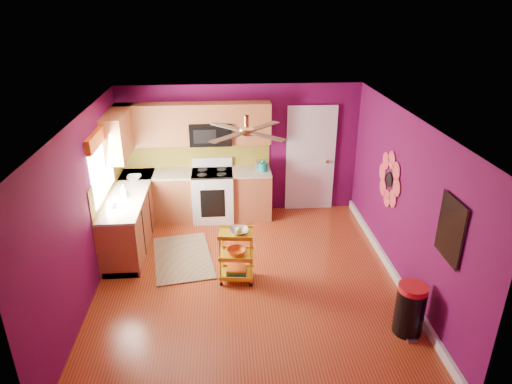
{
  "coord_description": "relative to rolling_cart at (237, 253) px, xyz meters",
  "views": [
    {
      "loc": [
        -0.31,
        -5.78,
        4.01
      ],
      "look_at": [
        0.14,
        0.4,
        1.29
      ],
      "focal_mm": 32.0,
      "sensor_mm": 36.0,
      "label": 1
    }
  ],
  "objects": [
    {
      "name": "soap_bottle_a",
      "position": [
        -1.79,
        1.1,
        0.56
      ],
      "size": [
        0.08,
        0.08,
        0.18
      ],
      "primitive_type": "imported",
      "color": "#EA3F72",
      "rests_on": "lower_cabinets"
    },
    {
      "name": "upper_cabinetry",
      "position": [
        -1.07,
        2.13,
        1.33
      ],
      "size": [
        2.8,
        2.3,
        1.26
      ],
      "color": "brown",
      "rests_on": "ground"
    },
    {
      "name": "rolling_cart",
      "position": [
        0.0,
        0.0,
        0.0
      ],
      "size": [
        0.54,
        0.42,
        0.91
      ],
      "color": "gold",
      "rests_on": "ground"
    },
    {
      "name": "toaster",
      "position": [
        0.56,
        2.21,
        0.56
      ],
      "size": [
        0.22,
        0.15,
        0.18
      ],
      "primitive_type": "cube",
      "color": "beige",
      "rests_on": "lower_cabinets"
    },
    {
      "name": "electric_range",
      "position": [
        -0.38,
        2.13,
        0.02
      ],
      "size": [
        0.76,
        0.66,
        1.13
      ],
      "color": "white",
      "rests_on": "ground"
    },
    {
      "name": "lower_cabinets",
      "position": [
        -1.18,
        1.78,
        -0.03
      ],
      "size": [
        2.81,
        2.31,
        0.94
      ],
      "color": "brown",
      "rests_on": "ground"
    },
    {
      "name": "soap_bottle_b",
      "position": [
        -1.83,
        1.26,
        0.56
      ],
      "size": [
        0.13,
        0.13,
        0.16
      ],
      "primitive_type": "imported",
      "color": "white",
      "rests_on": "lower_cabinets"
    },
    {
      "name": "room_envelope",
      "position": [
        0.2,
        -0.04,
        1.17
      ],
      "size": [
        4.54,
        5.04,
        2.52
      ],
      "color": "#570A41",
      "rests_on": "ground"
    },
    {
      "name": "counter_dish",
      "position": [
        -1.77,
        1.9,
        0.5
      ],
      "size": [
        0.25,
        0.25,
        0.06
      ],
      "primitive_type": "imported",
      "color": "white",
      "rests_on": "lower_cabinets"
    },
    {
      "name": "left_window",
      "position": [
        -2.05,
        1.01,
        1.27
      ],
      "size": [
        0.08,
        1.35,
        1.08
      ],
      "color": "white",
      "rests_on": "ground"
    },
    {
      "name": "ceiling_fan",
      "position": [
        0.17,
        0.16,
        1.82
      ],
      "size": [
        1.01,
        1.01,
        0.26
      ],
      "color": "#BF8C3F",
      "rests_on": "ground"
    },
    {
      "name": "counter_cup",
      "position": [
        -1.9,
        0.71,
        0.52
      ],
      "size": [
        0.12,
        0.12,
        0.09
      ],
      "primitive_type": "imported",
      "color": "white",
      "rests_on": "lower_cabinets"
    },
    {
      "name": "ground",
      "position": [
        0.17,
        -0.04,
        -0.47
      ],
      "size": [
        5.0,
        5.0,
        0.0
      ],
      "primitive_type": "plane",
      "color": "maroon",
      "rests_on": "ground"
    },
    {
      "name": "teal_kettle",
      "position": [
        0.57,
        2.14,
        0.56
      ],
      "size": [
        0.18,
        0.18,
        0.21
      ],
      "color": "#128780",
      "rests_on": "lower_cabinets"
    },
    {
      "name": "right_wall_art",
      "position": [
        2.4,
        -0.38,
        0.98
      ],
      "size": [
        0.04,
        2.74,
        1.04
      ],
      "color": "black",
      "rests_on": "ground"
    },
    {
      "name": "trash_can",
      "position": [
        2.14,
        -1.31,
        -0.12
      ],
      "size": [
        0.38,
        0.41,
        0.7
      ],
      "color": "black",
      "rests_on": "ground"
    },
    {
      "name": "shag_rug",
      "position": [
        -0.87,
        0.69,
        -0.45
      ],
      "size": [
        1.13,
        1.6,
        0.02
      ],
      "primitive_type": "cube",
      "rotation": [
        0.0,
        0.0,
        0.16
      ],
      "color": "#322210",
      "rests_on": "ground"
    },
    {
      "name": "panel_door",
      "position": [
        1.52,
        2.43,
        0.56
      ],
      "size": [
        0.95,
        0.11,
        2.15
      ],
      "color": "white",
      "rests_on": "ground"
    }
  ]
}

